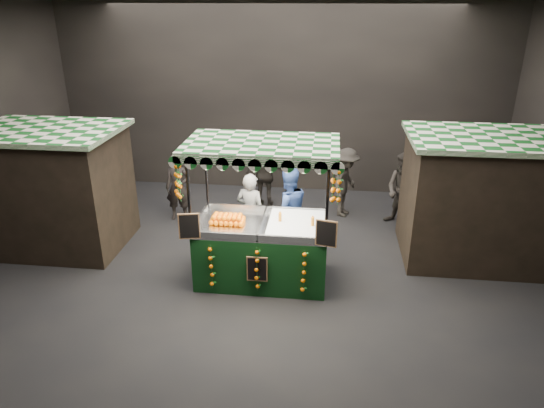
# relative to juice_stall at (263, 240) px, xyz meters

# --- Properties ---
(ground) EXTENTS (12.00, 12.00, 0.00)m
(ground) POSITION_rel_juice_stall_xyz_m (-0.21, -0.04, -0.84)
(ground) COLOR black
(ground) RESTS_ON ground
(market_hall) EXTENTS (12.10, 10.10, 5.05)m
(market_hall) POSITION_rel_juice_stall_xyz_m (-0.21, -0.04, 2.54)
(market_hall) COLOR black
(market_hall) RESTS_ON ground
(neighbour_stall_left) EXTENTS (3.00, 2.20, 2.60)m
(neighbour_stall_left) POSITION_rel_juice_stall_xyz_m (-4.61, 0.96, 0.46)
(neighbour_stall_left) COLOR black
(neighbour_stall_left) RESTS_ON ground
(neighbour_stall_right) EXTENTS (3.00, 2.20, 2.60)m
(neighbour_stall_right) POSITION_rel_juice_stall_xyz_m (4.19, 1.46, 0.46)
(neighbour_stall_right) COLOR black
(neighbour_stall_right) RESTS_ON ground
(juice_stall) EXTENTS (2.82, 1.66, 2.73)m
(juice_stall) POSITION_rel_juice_stall_xyz_m (0.00, 0.00, 0.00)
(juice_stall) COLOR black
(juice_stall) RESTS_ON ground
(vendor_grey) EXTENTS (0.73, 0.59, 1.75)m
(vendor_grey) POSITION_rel_juice_stall_xyz_m (-0.41, 1.14, 0.03)
(vendor_grey) COLOR slate
(vendor_grey) RESTS_ON ground
(vendor_blue) EXTENTS (1.13, 1.03, 1.89)m
(vendor_blue) POSITION_rel_juice_stall_xyz_m (0.36, 1.19, 0.10)
(vendor_blue) COLOR navy
(vendor_blue) RESTS_ON ground
(shopper_0) EXTENTS (0.63, 0.44, 1.63)m
(shopper_0) POSITION_rel_juice_stall_xyz_m (-2.42, 2.56, -0.03)
(shopper_0) COLOR black
(shopper_0) RESTS_ON ground
(shopper_1) EXTENTS (1.10, 1.06, 1.79)m
(shopper_1) POSITION_rel_juice_stall_xyz_m (2.93, 2.79, 0.05)
(shopper_1) COLOR #2E2925
(shopper_1) RESTS_ON ground
(shopper_2) EXTENTS (1.07, 0.54, 1.75)m
(shopper_2) POSITION_rel_juice_stall_xyz_m (-0.43, 3.58, 0.03)
(shopper_2) COLOR black
(shopper_2) RESTS_ON ground
(shopper_3) EXTENTS (0.98, 1.26, 1.72)m
(shopper_3) POSITION_rel_juice_stall_xyz_m (1.60, 3.26, 0.02)
(shopper_3) COLOR #2A2622
(shopper_3) RESTS_ON ground
(shopper_4) EXTENTS (0.97, 0.75, 1.77)m
(shopper_4) POSITION_rel_juice_stall_xyz_m (-4.70, 3.29, 0.04)
(shopper_4) COLOR #2D2724
(shopper_4) RESTS_ON ground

